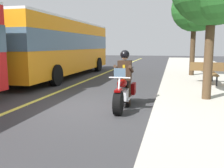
{
  "coord_description": "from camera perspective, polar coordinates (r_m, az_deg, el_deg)",
  "views": [
    {
      "loc": [
        6.97,
        2.48,
        1.87
      ],
      "look_at": [
        0.0,
        0.78,
        0.75
      ],
      "focal_mm": 39.56,
      "sensor_mm": 36.0,
      "label": 1
    }
  ],
  "objects": [
    {
      "name": "bus_far",
      "position": [
        15.16,
        -11.68,
        8.71
      ],
      "size": [
        11.05,
        2.7,
        3.3
      ],
      "color": "orange",
      "rests_on": "ground_plane"
    },
    {
      "name": "bench_sidewalk",
      "position": [
        12.24,
        21.78,
        2.81
      ],
      "size": [
        1.81,
        1.8,
        0.95
      ],
      "color": "brown",
      "rests_on": "sidewalk_curb"
    },
    {
      "name": "lane_center_stripe",
      "position": [
        8.5,
        -18.57,
        -4.28
      ],
      "size": [
        60.0,
        0.16,
        0.01
      ],
      "primitive_type": "cube",
      "color": "#E5DB4C",
      "rests_on": "ground_plane"
    },
    {
      "name": "street_tree_curbside",
      "position": [
        15.2,
        18.87,
        15.84
      ],
      "size": [
        2.8,
        2.6,
        5.11
      ],
      "color": "#42301E",
      "rests_on": "sidewalk_curb"
    },
    {
      "name": "ground_plane",
      "position": [
        7.63,
        -5.7,
        -5.35
      ],
      "size": [
        80.0,
        80.0,
        0.0
      ],
      "primitive_type": "plane",
      "color": "#333335"
    },
    {
      "name": "rider_main",
      "position": [
        7.59,
        2.94,
        2.55
      ],
      "size": [
        0.63,
        0.55,
        1.74
      ],
      "color": "black",
      "rests_on": "ground_plane"
    },
    {
      "name": "motorcycle_main",
      "position": [
        7.49,
        2.69,
        -2.06
      ],
      "size": [
        2.21,
        0.62,
        1.26
      ],
      "color": "black",
      "rests_on": "ground_plane"
    }
  ]
}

